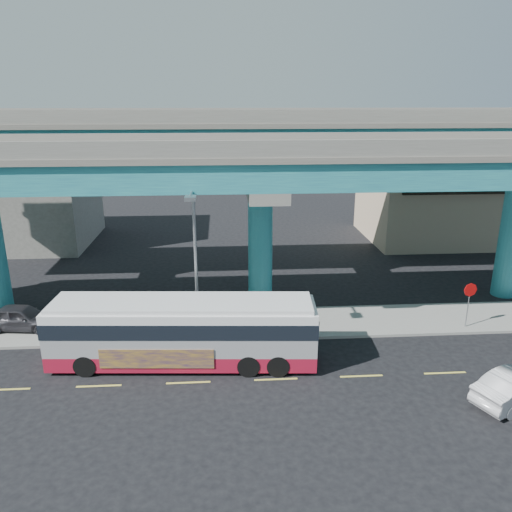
{
  "coord_description": "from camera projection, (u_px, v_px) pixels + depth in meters",
  "views": [
    {
      "loc": [
        -2.32,
        -20.3,
        12.35
      ],
      "look_at": [
        -0.62,
        4.0,
        4.61
      ],
      "focal_mm": 35.0,
      "sensor_mm": 36.0,
      "label": 1
    }
  ],
  "objects": [
    {
      "name": "stop_sign",
      "position": [
        470.0,
        295.0,
        27.3
      ],
      "size": [
        0.78,
        0.12,
        2.59
      ],
      "rotation": [
        0.0,
        0.0,
        -0.29
      ],
      "color": "gray",
      "rests_on": "sidewalk"
    },
    {
      "name": "ground",
      "position": [
        275.0,
        376.0,
        23.19
      ],
      "size": [
        120.0,
        120.0,
        0.0
      ],
      "primitive_type": "plane",
      "color": "black",
      "rests_on": "ground"
    },
    {
      "name": "parked_car",
      "position": [
        21.0,
        317.0,
        27.39
      ],
      "size": [
        2.64,
        4.46,
        1.38
      ],
      "primitive_type": "imported",
      "rotation": [
        0.0,
        0.0,
        1.45
      ],
      "color": "#2F2E33",
      "rests_on": "sidewalk"
    },
    {
      "name": "building_beige",
      "position": [
        446.0,
        200.0,
        45.18
      ],
      "size": [
        14.0,
        10.23,
        7.0
      ],
      "color": "tan",
      "rests_on": "ground"
    },
    {
      "name": "viaduct",
      "position": [
        260.0,
        155.0,
        29.09
      ],
      "size": [
        52.0,
        12.4,
        11.7
      ],
      "color": "#1F5F78",
      "rests_on": "ground"
    },
    {
      "name": "building_concrete",
      "position": [
        18.0,
        193.0,
        43.32
      ],
      "size": [
        12.0,
        10.0,
        9.0
      ],
      "primitive_type": "cube",
      "color": "gray",
      "rests_on": "ground"
    },
    {
      "name": "sidewalk",
      "position": [
        265.0,
        324.0,
        28.4
      ],
      "size": [
        70.0,
        4.0,
        0.15
      ],
      "primitive_type": "cube",
      "color": "gray",
      "rests_on": "ground"
    },
    {
      "name": "street_lamp",
      "position": [
        194.0,
        245.0,
        24.55
      ],
      "size": [
        0.5,
        2.65,
        8.21
      ],
      "color": "gray",
      "rests_on": "sidewalk"
    },
    {
      "name": "transit_bus",
      "position": [
        183.0,
        330.0,
        23.81
      ],
      "size": [
        12.85,
        3.62,
        3.26
      ],
      "rotation": [
        0.0,
        0.0,
        -0.07
      ],
      "color": "maroon",
      "rests_on": "ground"
    },
    {
      "name": "lane_markings",
      "position": [
        276.0,
        379.0,
        22.91
      ],
      "size": [
        58.0,
        0.12,
        0.01
      ],
      "color": "#D8C64C",
      "rests_on": "ground"
    }
  ]
}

